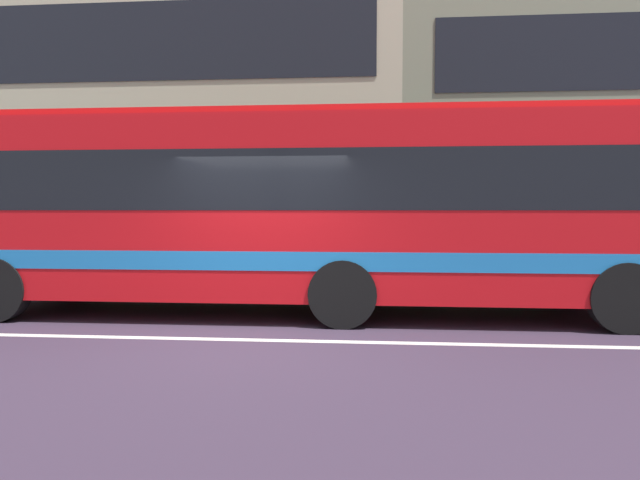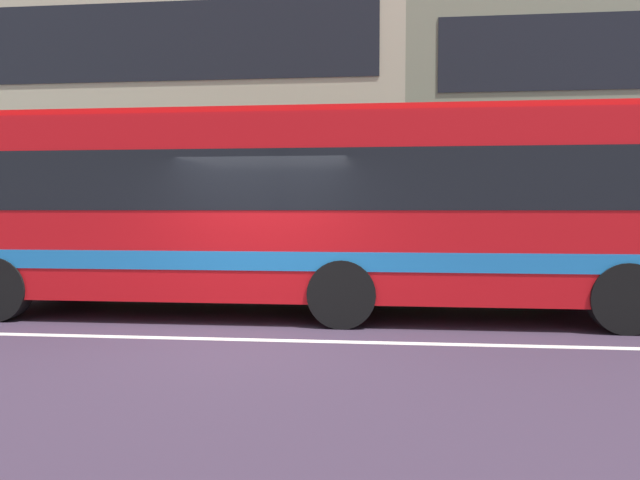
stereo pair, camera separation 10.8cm
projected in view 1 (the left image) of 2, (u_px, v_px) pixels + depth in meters
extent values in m
plane|color=#382B3D|center=(250.00, 340.00, 7.70)|extent=(160.00, 160.00, 0.00)
cube|color=silver|center=(250.00, 340.00, 7.70)|extent=(60.00, 0.16, 0.01)
cube|color=#3C7135|center=(164.00, 261.00, 13.30)|extent=(20.80, 1.10, 1.09)
cube|color=#B7B092|center=(151.00, 103.00, 21.92)|extent=(18.37, 9.28, 11.51)
cube|color=black|center=(91.00, 43.00, 17.24)|extent=(16.90, 0.04, 2.30)
cube|color=red|center=(304.00, 208.00, 9.61)|extent=(11.28, 2.52, 2.79)
cube|color=black|center=(304.00, 183.00, 9.59)|extent=(10.60, 2.54, 0.89)
cube|color=#1D72BC|center=(304.00, 255.00, 9.65)|extent=(11.05, 2.54, 0.28)
cube|color=red|center=(304.00, 120.00, 9.53)|extent=(10.82, 2.12, 0.12)
cylinder|color=black|center=(74.00, 273.00, 11.24)|extent=(1.00, 0.28, 1.00)
cylinder|color=black|center=(343.00, 294.00, 8.47)|extent=(1.00, 0.28, 1.00)
cylinder|color=black|center=(349.00, 276.00, 10.76)|extent=(1.00, 0.28, 1.00)
cylinder|color=black|center=(624.00, 298.00, 8.11)|extent=(1.00, 0.28, 1.00)
cylinder|color=black|center=(569.00, 278.00, 10.40)|extent=(1.00, 0.28, 1.00)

